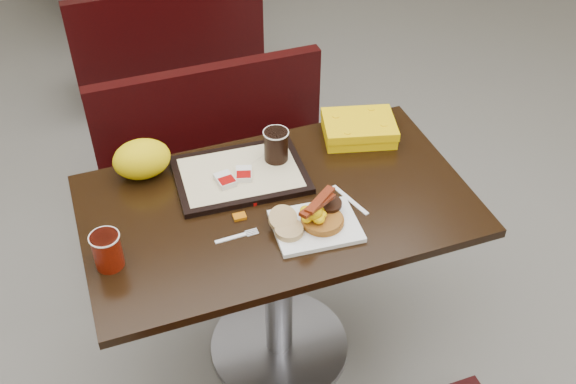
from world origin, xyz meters
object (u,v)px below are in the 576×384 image
object	(u,v)px
bench_far_s	(164,37)
knife	(350,200)
platter	(316,226)
pancake_stack	(323,219)
fork	(231,238)
coffee_cup_near	(107,251)
hashbrown_sleeve_right	(244,174)
tray	(240,175)
paper_bag	(142,159)
hashbrown_sleeve_left	(225,180)
table_near	(278,282)
coffee_cup_far	(276,145)
clamshell	(359,129)
bench_near_n	(224,167)

from	to	relation	value
bench_far_s	knife	xyz separation A→B (m)	(0.22, -1.97, 0.39)
bench_far_s	platter	world-z (taller)	platter
pancake_stack	fork	world-z (taller)	pancake_stack
platter	pancake_stack	world-z (taller)	pancake_stack
pancake_stack	coffee_cup_near	world-z (taller)	coffee_cup_near
hashbrown_sleeve_right	pancake_stack	bearing A→B (deg)	-43.66
tray	paper_bag	xyz separation A→B (m)	(-0.29, 0.12, 0.05)
knife	paper_bag	bearing A→B (deg)	-136.71
hashbrown_sleeve_left	paper_bag	size ratio (longest dim) A/B	0.39
fork	pancake_stack	bearing A→B (deg)	-10.89
table_near	paper_bag	xyz separation A→B (m)	(-0.36, 0.27, 0.44)
table_near	bench_far_s	distance (m)	1.90
table_near	coffee_cup_far	world-z (taller)	coffee_cup_far
pancake_stack	hashbrown_sleeve_right	bearing A→B (deg)	119.39
platter	bench_far_s	bearing A→B (deg)	96.42
pancake_stack	coffee_cup_near	size ratio (longest dim) A/B	1.14
platter	pancake_stack	size ratio (longest dim) A/B	1.97
coffee_cup_far	clamshell	xyz separation A→B (m)	(0.32, 0.05, -0.04)
bench_near_n	coffee_cup_near	bearing A→B (deg)	-123.74
bench_far_s	knife	bearing A→B (deg)	-83.75
hashbrown_sleeve_left	bench_far_s	bearing A→B (deg)	77.56
fork	paper_bag	world-z (taller)	paper_bag
bench_near_n	bench_far_s	distance (m)	1.20
coffee_cup_near	fork	bearing A→B (deg)	-2.54
coffee_cup_far	paper_bag	bearing A→B (deg)	168.04
fork	table_near	bearing A→B (deg)	28.06
bench_far_s	hashbrown_sleeve_right	world-z (taller)	hashbrown_sleeve_right
bench_far_s	paper_bag	world-z (taller)	paper_bag
hashbrown_sleeve_left	clamshell	distance (m)	0.52
pancake_stack	knife	distance (m)	0.15
bench_far_s	pancake_stack	size ratio (longest dim) A/B	7.84
coffee_cup_far	paper_bag	world-z (taller)	paper_bag
bench_near_n	clamshell	world-z (taller)	clamshell
platter	fork	distance (m)	0.26
knife	hashbrown_sleeve_left	size ratio (longest dim) A/B	2.27
pancake_stack	fork	size ratio (longest dim) A/B	0.97
coffee_cup_near	knife	bearing A→B (deg)	1.59
hashbrown_sleeve_right	clamshell	xyz separation A→B (m)	(0.45, 0.10, 0.00)
knife	tray	world-z (taller)	tray
paper_bag	clamshell	bearing A→B (deg)	-3.43
tray	paper_bag	size ratio (longest dim) A/B	2.24
clamshell	hashbrown_sleeve_left	bearing A→B (deg)	-153.84
table_near	platter	size ratio (longest dim) A/B	4.77
fork	hashbrown_sleeve_right	world-z (taller)	hashbrown_sleeve_right
bench_far_s	hashbrown_sleeve_left	size ratio (longest dim) A/B	13.84
coffee_cup_near	hashbrown_sleeve_left	size ratio (longest dim) A/B	1.54
bench_far_s	coffee_cup_near	bearing A→B (deg)	-104.86
bench_near_n	paper_bag	world-z (taller)	paper_bag
paper_bag	hashbrown_sleeve_right	bearing A→B (deg)	-25.29
coffee_cup_near	fork	distance (m)	0.35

